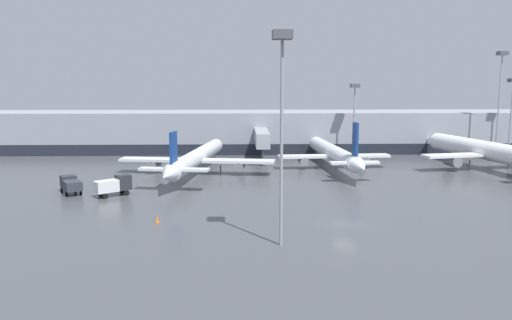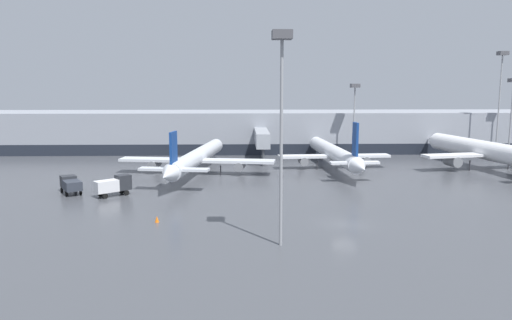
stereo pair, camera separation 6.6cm
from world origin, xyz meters
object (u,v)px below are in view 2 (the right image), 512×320
Objects in this scene: parked_jet_1 at (487,151)px; service_truck_0 at (71,184)px; parked_jet_2 at (197,158)px; apron_light_mast_3 at (355,98)px; parked_jet_0 at (334,153)px; apron_light_mast_1 at (501,76)px; apron_light_mast_5 at (282,80)px; service_truck_1 at (114,185)px; traffic_cone_0 at (157,219)px.

parked_jet_1 is 70.14m from service_truck_0.
parked_jet_2 is 2.54× the size of apron_light_mast_3.
service_truck_0 is at bearing 112.68° from parked_jet_0.
parked_jet_1 is at bearing -122.16° from apron_light_mast_1.
parked_jet_1 is 1.97× the size of apron_light_mast_5.
parked_jet_0 reaches higher than service_truck_0.
service_truck_1 is 6.72× the size of traffic_cone_0.
parked_jet_1 is 1.80× the size of apron_light_mast_1.
parked_jet_2 is 30.29m from traffic_cone_0.
apron_light_mast_1 reaches higher than apron_light_mast_3.
parked_jet_1 is 1.01× the size of parked_jet_2.
apron_light_mast_5 reaches higher than service_truck_0.
apron_light_mast_1 is (70.32, 34.18, 15.21)m from service_truck_1.
apron_light_mast_1 is (36.13, 12.43, 14.00)m from parked_jet_0.
apron_light_mast_5 is at bearing 125.54° from parked_jet_1.
parked_jet_1 is at bearing -97.47° from parked_jet_0.
parked_jet_2 is at bearing 20.19° from service_truck_1.
service_truck_1 is (6.42, -1.79, 0.19)m from service_truck_0.
service_truck_0 is (-40.61, -19.97, -1.39)m from parked_jet_0.
traffic_cone_0 is (-26.13, -35.16, -2.40)m from parked_jet_0.
parked_jet_2 is 19.44m from service_truck_1.
parked_jet_2 is 37.29m from apron_light_mast_3.
apron_light_mast_5 reaches higher than parked_jet_1.
service_truck_1 reaches higher than service_truck_0.
apron_light_mast_5 is at bearing -155.26° from parked_jet_2.
apron_light_mast_1 is 29.96m from apron_light_mast_3.
parked_jet_2 is at bearing -163.91° from apron_light_mast_1.
parked_jet_0 is at bearing 73.23° from apron_light_mast_5.
service_truck_0 is 0.27× the size of apron_light_mast_5.
apron_light_mast_3 is (47.14, 33.51, 10.94)m from service_truck_0.
traffic_cone_0 is 21.62m from apron_light_mast_5.
apron_light_mast_3 is at bearing 177.84° from apron_light_mast_1.
apron_light_mast_3 reaches higher than parked_jet_1.
parked_jet_2 is 54.02× the size of traffic_cone_0.
parked_jet_0 is 40.70m from apron_light_mast_1.
service_truck_0 is 1.09× the size of service_truck_1.
service_truck_0 is 84.71m from apron_light_mast_1.
apron_light_mast_3 is at bearing -29.24° from parked_jet_0.
parked_jet_0 is 24.89m from parked_jet_2.
apron_light_mast_1 is (9.00, 14.31, 13.46)m from parked_jet_1.
apron_light_mast_3 is at bearing -85.20° from service_truck_0.
apron_light_mast_5 is at bearing -161.10° from service_truck_0.
apron_light_mast_1 is at bearing -74.52° from parked_jet_0.
traffic_cone_0 is at bearing 139.88° from parked_jet_0.
parked_jet_1 is at bearing -78.13° from parked_jet_2.
parked_jet_0 is 45.27m from service_truck_0.
apron_light_mast_1 is 1.10× the size of apron_light_mast_5.
service_truck_0 is 0.24× the size of apron_light_mast_1.
parked_jet_2 is 1.78× the size of apron_light_mast_1.
service_truck_1 is 79.66m from apron_light_mast_1.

